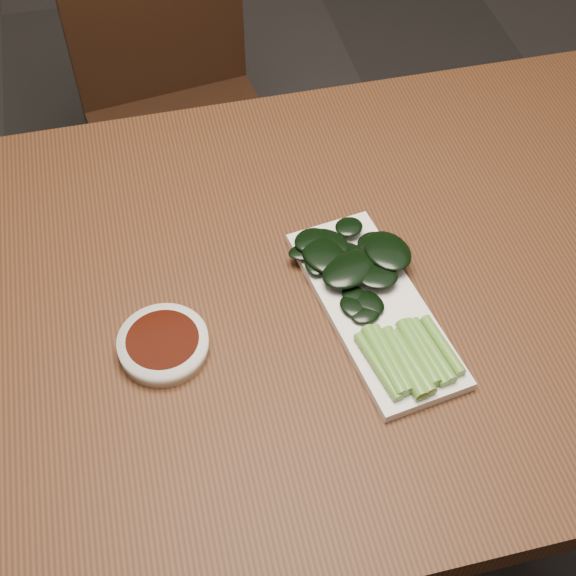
{
  "coord_description": "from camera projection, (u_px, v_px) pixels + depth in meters",
  "views": [
    {
      "loc": [
        -0.16,
        -0.64,
        1.58
      ],
      "look_at": [
        -0.01,
        -0.01,
        0.76
      ],
      "focal_mm": 50.0,
      "sensor_mm": 36.0,
      "label": 1
    }
  ],
  "objects": [
    {
      "name": "serving_plate",
      "position": [
        374.0,
        307.0,
        1.03
      ],
      "size": [
        0.17,
        0.32,
        0.01
      ],
      "rotation": [
        0.0,
        0.0,
        0.15
      ],
      "color": "white",
      "rests_on": "table"
    },
    {
      "name": "table",
      "position": [
        292.0,
        320.0,
        1.12
      ],
      "size": [
        1.4,
        0.8,
        0.75
      ],
      "color": "#442513",
      "rests_on": "ground"
    },
    {
      "name": "sauce_bowl",
      "position": [
        163.0,
        344.0,
        0.99
      ],
      "size": [
        0.11,
        0.11,
        0.02
      ],
      "color": "white",
      "rests_on": "table"
    },
    {
      "name": "gai_lan",
      "position": [
        371.0,
        296.0,
        1.02
      ],
      "size": [
        0.17,
        0.3,
        0.03
      ],
      "color": "#5C9332",
      "rests_on": "serving_plate"
    },
    {
      "name": "ground",
      "position": [
        291.0,
        516.0,
        1.65
      ],
      "size": [
        6.0,
        6.0,
        0.0
      ],
      "primitive_type": "plane",
      "color": "#292727",
      "rests_on": "ground"
    },
    {
      "name": "chair_far",
      "position": [
        177.0,
        104.0,
        1.71
      ],
      "size": [
        0.42,
        0.42,
        0.89
      ],
      "rotation": [
        0.0,
        0.0,
        0.14
      ],
      "color": "black",
      "rests_on": "ground"
    }
  ]
}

